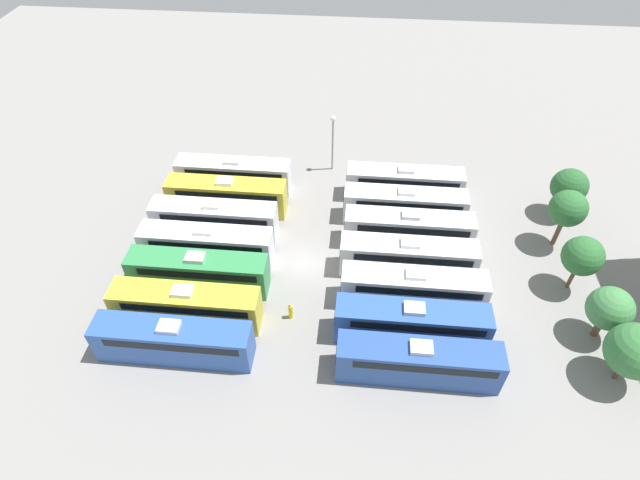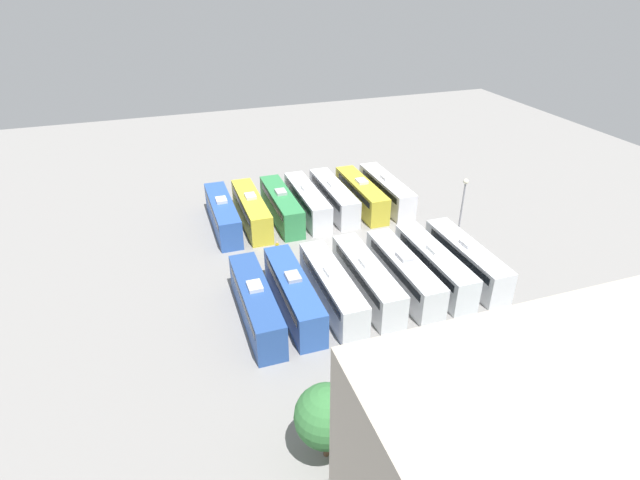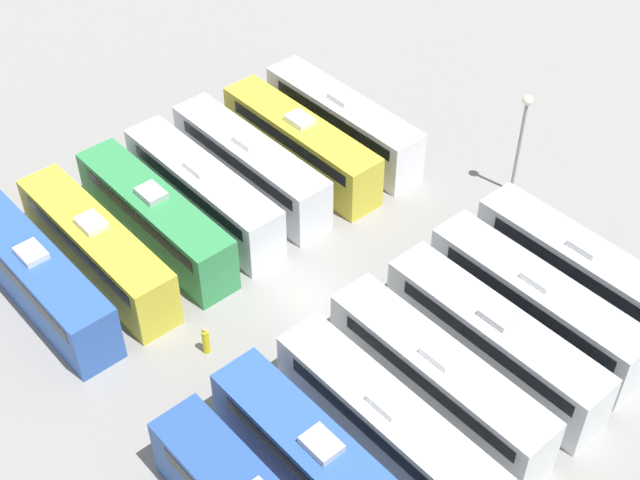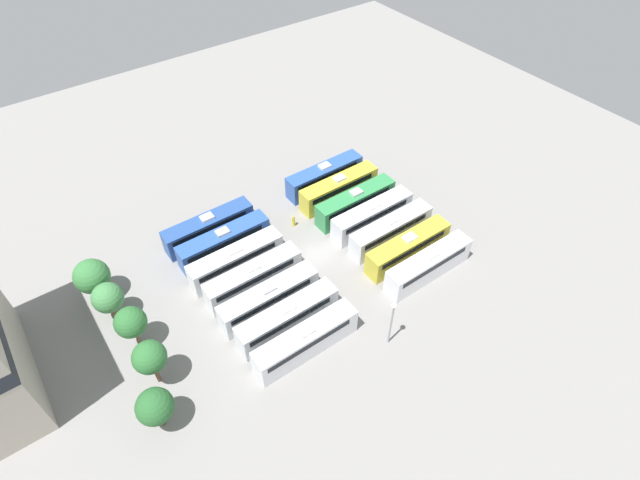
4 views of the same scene
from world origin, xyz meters
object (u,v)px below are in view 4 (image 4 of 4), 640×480
Objects in this scene: bus_8 at (287,317)px; worker_person at (294,221)px; bus_6 at (324,176)px; bus_13 at (209,227)px; bus_4 at (355,202)px; tree_3 at (108,298)px; bus_2 at (391,230)px; bus_9 at (269,298)px; tree_2 at (131,322)px; tree_0 at (155,407)px; bus_1 at (408,247)px; bus_3 at (372,215)px; bus_10 at (253,277)px; light_pole at (392,316)px; tree_4 at (92,276)px; bus_5 at (339,188)px; bus_12 at (224,242)px; tree_1 at (149,357)px; bus_11 at (236,260)px; bus_7 at (306,340)px; bus_0 at (428,264)px.

worker_person is at bearing -35.93° from bus_8.
bus_6 is 18.35m from bus_13.
worker_person is (2.72, 8.26, -1.07)m from bus_4.
tree_3 reaches higher than bus_6.
bus_2 is 1.00× the size of bus_13.
bus_6 is 1.00× the size of bus_9.
tree_2 is 5.11m from tree_3.
bus_9 is at bearing 128.06° from bus_6.
tree_3 is (14.97, -0.79, -0.23)m from tree_0.
bus_13 is at bearing -53.70° from tree_2.
bus_1 is 15.55m from worker_person.
tree_3 reaches higher than bus_3.
tree_0 reaches higher than bus_10.
bus_2 is at bearing -177.49° from bus_3.
light_pole is 1.27× the size of tree_0.
worker_person is at bearing 41.86° from bus_2.
bus_3 is 2.26× the size of tree_0.
bus_3 is 1.00× the size of bus_8.
bus_1 and bus_9 have the same top height.
tree_4 is (16.48, 33.20, 1.63)m from bus_1.
worker_person is (-0.96, 8.26, -1.07)m from bus_5.
bus_12 is 7.00× the size of worker_person.
bus_1 is 32.19m from tree_1.
tree_0 is at bearing 99.97° from bus_2.
bus_1 is at bearing -128.26° from bus_12.
bus_1 and bus_3 have the same top height.
bus_10 is at bearing 68.57° from bus_1.
bus_11 is at bearing -97.72° from tree_3.
bus_6 is 1.00× the size of bus_7.
light_pole is at bearing -144.75° from bus_9.
tree_1 is at bearing 104.50° from bus_4.
bus_2 is 1.00× the size of bus_3.
bus_3 and bus_5 have the same top height.
bus_6 is 39.12m from tree_0.
bus_0 is 33.70m from tree_0.
bus_11 is at bearing 104.23° from worker_person.
bus_12 is at bearing -174.25° from bus_13.
bus_9 is 1.00× the size of bus_10.
tree_0 is at bearing 76.50° from light_pole.
bus_11 is 3.55m from bus_12.
bus_1 and bus_11 have the same top height.
bus_9 is 1.78× the size of light_pole.
light_pole reaches higher than bus_10.
bus_11 is (0.18, 18.27, 0.00)m from bus_4.
bus_4 is 1.00× the size of bus_8.
bus_2 is at bearing -68.30° from bus_7.
bus_1 is at bearing 179.70° from bus_4.
bus_9 is 1.96× the size of tree_1.
bus_6 is (3.41, 0.01, 0.00)m from bus_5.
tree_2 is at bearing 103.20° from worker_person.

